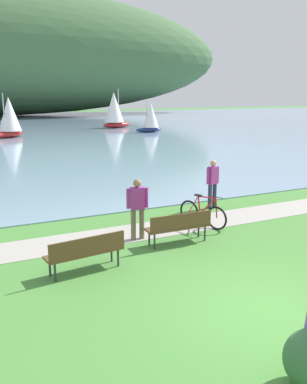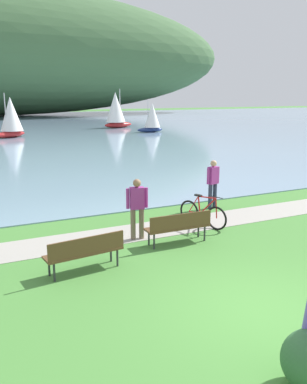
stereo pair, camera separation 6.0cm
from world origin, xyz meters
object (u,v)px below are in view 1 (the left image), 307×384
(bicycle_leaning_near_bench, at_px, (203,214))
(sailboat_nearest_to_shore, at_px, (9,117))
(person_at_shoreline, at_px, (213,181))
(sailboat_far_off, at_px, (114,110))
(park_bench_near_camera, at_px, (86,251))
(person_on_the_grass, at_px, (137,205))
(sailboat_toward_hillside, at_px, (150,117))
(park_bench_further_along, at_px, (179,225))

(bicycle_leaning_near_bench, bearing_deg, sailboat_nearest_to_shore, 93.30)
(person_at_shoreline, distance_m, sailboat_far_off, 35.82)
(park_bench_near_camera, relative_size, person_at_shoreline, 1.08)
(person_at_shoreline, bearing_deg, park_bench_near_camera, -149.29)
(bicycle_leaning_near_bench, xyz_separation_m, person_on_the_grass, (-2.26, -0.20, 0.58))
(person_at_shoreline, height_order, person_on_the_grass, same)
(person_at_shoreline, distance_m, sailboat_toward_hillside, 29.71)
(bicycle_leaning_near_bench, relative_size, sailboat_far_off, 0.37)
(park_bench_further_along, xyz_separation_m, sailboat_far_off, (12.24, 37.21, 1.63))
(park_bench_near_camera, xyz_separation_m, park_bench_further_along, (2.79, 0.69, 0.00))
(bicycle_leaning_near_bench, bearing_deg, person_on_the_grass, -175.00)
(park_bench_near_camera, relative_size, person_on_the_grass, 1.08)
(park_bench_near_camera, bearing_deg, sailboat_nearest_to_shore, 85.55)
(person_on_the_grass, height_order, sailboat_toward_hillside, sailboat_toward_hillside)
(park_bench_further_along, xyz_separation_m, bicycle_leaning_near_bench, (1.41, 1.03, -0.12))
(person_on_the_grass, bearing_deg, park_bench_near_camera, -141.97)
(park_bench_further_along, bearing_deg, person_at_shoreline, 43.05)
(park_bench_further_along, relative_size, person_on_the_grass, 1.06)
(person_on_the_grass, height_order, sailboat_far_off, sailboat_far_off)
(person_on_the_grass, relative_size, sailboat_nearest_to_shore, 0.43)
(park_bench_near_camera, height_order, person_at_shoreline, person_at_shoreline)
(sailboat_nearest_to_shore, bearing_deg, sailboat_far_off, 26.26)
(bicycle_leaning_near_bench, bearing_deg, park_bench_further_along, -143.93)
(park_bench_further_along, height_order, bicycle_leaning_near_bench, bicycle_leaning_near_bench)
(park_bench_further_along, bearing_deg, person_on_the_grass, 135.64)
(park_bench_further_along, distance_m, person_at_shoreline, 3.92)
(park_bench_further_along, height_order, sailboat_nearest_to_shore, sailboat_nearest_to_shore)
(bicycle_leaning_near_bench, height_order, person_at_shoreline, person_at_shoreline)
(sailboat_toward_hillside, bearing_deg, person_on_the_grass, -116.18)
(person_at_shoreline, height_order, sailboat_nearest_to_shore, sailboat_nearest_to_shore)
(sailboat_nearest_to_shore, xyz_separation_m, sailboat_far_off, (12.56, 6.20, 0.23))
(park_bench_further_along, relative_size, sailboat_toward_hillside, 0.55)
(bicycle_leaning_near_bench, relative_size, sailboat_nearest_to_shore, 0.42)
(sailboat_toward_hillside, bearing_deg, park_bench_near_camera, -117.93)
(sailboat_nearest_to_shore, distance_m, sailboat_far_off, 14.01)
(park_bench_near_camera, distance_m, sailboat_far_off, 40.80)
(person_on_the_grass, bearing_deg, park_bench_further_along, -44.36)
(person_at_shoreline, relative_size, sailboat_toward_hillside, 0.52)
(park_bench_near_camera, distance_m, person_on_the_grass, 2.51)
(park_bench_further_along, bearing_deg, park_bench_near_camera, -166.12)
(bicycle_leaning_near_bench, relative_size, person_on_the_grass, 0.98)
(park_bench_near_camera, height_order, bicycle_leaning_near_bench, bicycle_leaning_near_bench)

